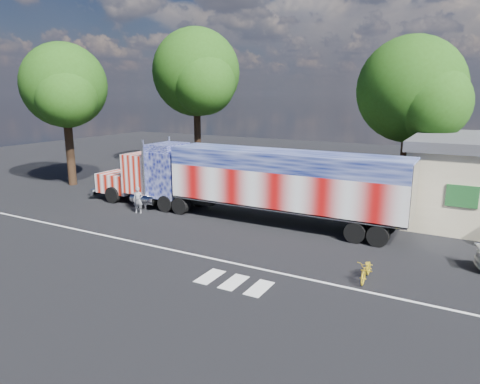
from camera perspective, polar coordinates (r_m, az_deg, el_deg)
The scene contains 9 objects.
ground at distance 24.20m, azimuth -3.45°, elevation -5.79°, with size 100.00×100.00×0.00m, color black.
lane_markings at distance 20.37m, azimuth -5.06°, elevation -9.50°, with size 30.00×2.67×0.01m.
semi_truck at distance 26.90m, azimuth 0.44°, elevation 1.58°, with size 22.41×3.54×4.78m.
coach_bus at distance 34.39m, azimuth 1.49°, elevation 2.72°, with size 11.00×2.56×3.20m.
woman at distance 29.17m, azimuth -13.44°, elevation -1.05°, with size 0.65×0.42×1.77m, color slate.
bicycle at distance 19.23m, azimuth 16.49°, elevation -9.90°, with size 0.62×1.79×0.94m, color gold.
tree_nw_a at distance 44.95m, azimuth -5.75°, elevation 15.52°, with size 9.22×8.78×14.28m.
tree_w_a at distance 39.34m, azimuth -22.33°, elevation 12.93°, with size 7.31×6.96×11.94m.
tree_ne_a at distance 34.59m, azimuth 22.00°, elevation 12.46°, with size 8.17×7.78×11.97m.
Camera 1 is at (12.31, -19.33, 7.77)m, focal length 32.00 mm.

